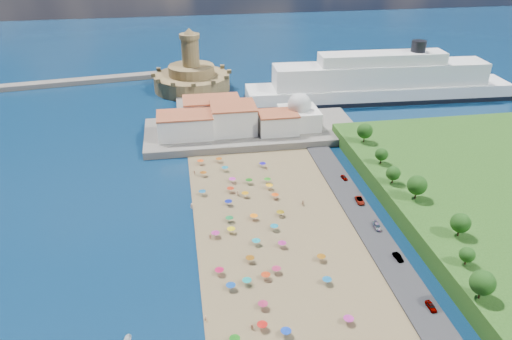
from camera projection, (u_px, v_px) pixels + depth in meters
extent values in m
plane|color=#071938|center=(256.00, 233.00, 148.33)|extent=(700.00, 700.00, 0.00)
cube|color=#59544C|center=(252.00, 131.00, 212.94)|extent=(90.00, 36.00, 3.00)
cube|color=#59544C|center=(196.00, 107.00, 240.54)|extent=(18.00, 70.00, 2.40)
cube|color=#59544C|center=(7.00, 88.00, 265.81)|extent=(199.03, 34.77, 2.60)
cube|color=silver|center=(185.00, 126.00, 202.65)|extent=(22.00, 14.00, 9.00)
cube|color=silver|center=(233.00, 119.00, 206.80)|extent=(18.00, 16.00, 11.00)
cube|color=silver|center=(278.00, 123.00, 206.58)|extent=(16.00, 12.00, 8.00)
cube|color=silver|center=(212.00, 111.00, 216.38)|extent=(24.00, 14.00, 10.00)
cube|color=silver|center=(299.00, 118.00, 211.51)|extent=(16.00, 16.00, 8.00)
sphere|color=silver|center=(299.00, 105.00, 208.73)|extent=(10.00, 10.00, 10.00)
cylinder|color=silver|center=(300.00, 96.00, 206.97)|extent=(1.20, 1.20, 1.60)
cylinder|color=olive|center=(192.00, 82.00, 265.49)|extent=(40.00, 40.00, 8.00)
cylinder|color=olive|center=(191.00, 70.00, 262.48)|extent=(24.00, 24.00, 5.00)
cylinder|color=olive|center=(190.00, 52.00, 258.09)|extent=(9.00, 9.00, 14.00)
cylinder|color=olive|center=(189.00, 36.00, 254.29)|extent=(10.40, 10.40, 2.40)
cone|color=olive|center=(189.00, 31.00, 253.04)|extent=(6.00, 6.00, 3.00)
cube|color=black|center=(378.00, 98.00, 252.34)|extent=(134.72, 24.74, 2.16)
cube|color=white|center=(378.00, 92.00, 250.99)|extent=(133.71, 24.31, 7.99)
cube|color=white|center=(380.00, 74.00, 246.68)|extent=(106.98, 19.80, 10.65)
cube|color=white|center=(382.00, 58.00, 242.99)|extent=(62.52, 14.65, 5.32)
cylinder|color=black|center=(419.00, 46.00, 242.51)|extent=(7.10, 7.10, 5.32)
cylinder|color=gray|center=(202.00, 193.00, 167.09)|extent=(0.07, 0.07, 2.00)
cone|color=#0E5386|center=(202.00, 190.00, 166.67)|extent=(2.50, 2.50, 0.60)
cylinder|color=gray|center=(280.00, 213.00, 155.62)|extent=(0.07, 0.07, 2.00)
cone|color=#83690B|center=(280.00, 211.00, 155.21)|extent=(2.50, 2.50, 0.60)
cylinder|color=gray|center=(275.00, 196.00, 165.05)|extent=(0.07, 0.07, 2.00)
cone|color=#E2450A|center=(275.00, 194.00, 164.63)|extent=(2.50, 2.50, 0.60)
cylinder|color=gray|center=(286.00, 333.00, 111.73)|extent=(0.07, 0.07, 2.00)
cone|color=#0E36BD|center=(286.00, 330.00, 111.31)|extent=(2.50, 2.50, 0.60)
cylinder|color=gray|center=(231.00, 287.00, 125.33)|extent=(0.07, 0.07, 2.00)
cone|color=#0C3F9C|center=(231.00, 284.00, 124.91)|extent=(2.50, 2.50, 0.60)
cylinder|color=gray|center=(216.00, 234.00, 145.57)|extent=(0.07, 0.07, 2.00)
cone|color=#B2267D|center=(215.00, 232.00, 145.15)|extent=(2.50, 2.50, 0.60)
cylinder|color=gray|center=(219.00, 160.00, 188.96)|extent=(0.07, 0.07, 2.00)
cone|color=#93450D|center=(219.00, 158.00, 188.55)|extent=(2.50, 2.50, 0.60)
cylinder|color=gray|center=(269.00, 187.00, 170.74)|extent=(0.07, 0.07, 2.00)
cone|color=#FDA70D|center=(269.00, 184.00, 170.32)|extent=(2.50, 2.50, 0.60)
cylinder|color=gray|center=(231.00, 230.00, 147.44)|extent=(0.07, 0.07, 2.00)
cone|color=yellow|center=(231.00, 228.00, 147.02)|extent=(2.50, 2.50, 0.60)
cylinder|color=gray|center=(228.00, 203.00, 161.34)|extent=(0.07, 0.07, 2.00)
cone|color=#0B168F|center=(228.00, 200.00, 160.92)|extent=(2.50, 2.50, 0.60)
cylinder|color=gray|center=(267.00, 180.00, 174.63)|extent=(0.07, 0.07, 2.00)
cone|color=#248317|center=(267.00, 178.00, 174.22)|extent=(2.50, 2.50, 0.60)
cylinder|color=gray|center=(263.00, 305.00, 119.44)|extent=(0.07, 0.07, 2.00)
cone|color=#9C2149|center=(263.00, 302.00, 119.02)|extent=(2.50, 2.50, 0.60)
cylinder|color=gray|center=(203.00, 174.00, 179.00)|extent=(0.07, 0.07, 2.00)
cone|color=#8E460C|center=(203.00, 172.00, 178.58)|extent=(2.50, 2.50, 0.60)
cylinder|color=gray|center=(249.00, 181.00, 174.08)|extent=(0.07, 0.07, 2.00)
cone|color=#166512|center=(249.00, 179.00, 173.67)|extent=(2.50, 2.50, 0.60)
cylinder|color=gray|center=(276.00, 270.00, 131.12)|extent=(0.07, 0.07, 2.00)
cone|color=#A9244C|center=(276.00, 267.00, 130.71)|extent=(2.50, 2.50, 0.60)
cylinder|color=gray|center=(348.00, 320.00, 115.12)|extent=(0.07, 0.07, 2.00)
cone|color=#AC258B|center=(349.00, 317.00, 114.70)|extent=(2.50, 2.50, 0.60)
cylinder|color=gray|center=(247.00, 282.00, 127.02)|extent=(0.07, 0.07, 2.00)
cone|color=#0F8B84|center=(247.00, 279.00, 126.60)|extent=(2.50, 2.50, 0.60)
cylinder|color=gray|center=(254.00, 217.00, 153.76)|extent=(0.07, 0.07, 2.00)
cone|color=orange|center=(254.00, 215.00, 153.34)|extent=(2.50, 2.50, 0.60)
cylinder|color=gray|center=(219.00, 271.00, 130.63)|extent=(0.07, 0.07, 2.00)
cone|color=#B80E3F|center=(219.00, 269.00, 130.21)|extent=(2.50, 2.50, 0.60)
cylinder|color=gray|center=(274.00, 227.00, 148.76)|extent=(0.07, 0.07, 2.00)
cone|color=#117B9D|center=(274.00, 225.00, 148.34)|extent=(2.50, 2.50, 0.60)
cylinder|color=gray|center=(230.00, 190.00, 168.82)|extent=(0.07, 0.07, 2.00)
cone|color=red|center=(230.00, 187.00, 168.41)|extent=(2.50, 2.50, 0.60)
cylinder|color=gray|center=(245.00, 195.00, 166.00)|extent=(0.07, 0.07, 2.00)
cone|color=orange|center=(245.00, 192.00, 165.59)|extent=(2.50, 2.50, 0.60)
cylinder|color=gray|center=(225.00, 169.00, 182.52)|extent=(0.07, 0.07, 2.00)
cone|color=#0E6581|center=(225.00, 167.00, 182.10)|extent=(2.50, 2.50, 0.60)
cylinder|color=gray|center=(235.00, 340.00, 109.75)|extent=(0.07, 0.07, 2.00)
cone|color=#156A12|center=(235.00, 337.00, 109.33)|extent=(2.50, 2.50, 0.60)
cylinder|color=gray|center=(263.00, 165.00, 185.43)|extent=(0.07, 0.07, 2.00)
cone|color=#180CA5|center=(263.00, 163.00, 185.02)|extent=(2.50, 2.50, 0.60)
cylinder|color=gray|center=(262.00, 326.00, 113.47)|extent=(0.07, 0.07, 2.00)
cone|color=red|center=(262.00, 323.00, 113.05)|extent=(2.50, 2.50, 0.60)
cylinder|color=gray|center=(327.00, 281.00, 127.31)|extent=(0.07, 0.07, 2.00)
cone|color=#11629D|center=(327.00, 278.00, 126.89)|extent=(2.50, 2.50, 0.60)
cylinder|color=gray|center=(229.00, 219.00, 152.69)|extent=(0.07, 0.07, 2.00)
cone|color=#137033|center=(229.00, 217.00, 152.27)|extent=(2.50, 2.50, 0.60)
cylinder|color=gray|center=(321.00, 258.00, 135.70)|extent=(0.07, 0.07, 2.00)
cone|color=#91540D|center=(321.00, 255.00, 135.28)|extent=(2.50, 2.50, 0.60)
cylinder|color=gray|center=(250.00, 259.00, 135.17)|extent=(0.07, 0.07, 2.00)
cone|color=#7E470B|center=(250.00, 257.00, 134.75)|extent=(2.50, 2.50, 0.60)
cylinder|color=gray|center=(266.00, 276.00, 128.96)|extent=(0.07, 0.07, 2.00)
cone|color=red|center=(266.00, 273.00, 128.54)|extent=(2.50, 2.50, 0.60)
cylinder|color=gray|center=(232.00, 180.00, 174.78)|extent=(0.07, 0.07, 2.00)
cone|color=#C72AAF|center=(232.00, 178.00, 174.37)|extent=(2.50, 2.50, 0.60)
cylinder|color=gray|center=(282.00, 244.00, 141.18)|extent=(0.07, 0.07, 2.00)
cone|color=#9E2273|center=(282.00, 242.00, 140.77)|extent=(2.50, 2.50, 0.60)
cylinder|color=gray|center=(200.00, 162.00, 187.39)|extent=(0.07, 0.07, 2.00)
cone|color=#EF460A|center=(200.00, 160.00, 186.97)|extent=(2.50, 2.50, 0.60)
cylinder|color=gray|center=(256.00, 242.00, 142.17)|extent=(0.07, 0.07, 2.00)
cone|color=teal|center=(256.00, 240.00, 141.75)|extent=(2.50, 2.50, 0.60)
imported|color=tan|center=(252.00, 327.00, 113.54)|extent=(1.52, 1.07, 1.58)
imported|color=tan|center=(303.00, 203.00, 161.53)|extent=(1.58, 1.68, 1.89)
imported|color=tan|center=(283.00, 213.00, 156.02)|extent=(0.70, 0.65, 1.60)
imported|color=tan|center=(195.00, 172.00, 180.18)|extent=(1.13, 0.74, 1.79)
imported|color=tan|center=(192.00, 206.00, 159.73)|extent=(1.36, 1.25, 1.84)
imported|color=tan|center=(238.00, 193.00, 166.84)|extent=(1.14, 1.15, 1.88)
imported|color=tan|center=(210.00, 237.00, 144.77)|extent=(0.93, 0.79, 1.68)
imported|color=tan|center=(206.00, 318.00, 115.85)|extent=(0.71, 0.71, 1.66)
imported|color=tan|center=(267.00, 168.00, 183.01)|extent=(1.30, 1.04, 1.75)
imported|color=gray|center=(377.00, 226.00, 149.12)|extent=(2.14, 4.82, 1.37)
imported|color=gray|center=(431.00, 306.00, 119.06)|extent=(1.67, 3.91, 1.32)
imported|color=gray|center=(398.00, 257.00, 135.88)|extent=(1.85, 4.21, 1.35)
imported|color=gray|center=(344.00, 177.00, 176.48)|extent=(1.99, 3.71, 1.20)
imported|color=gray|center=(360.00, 200.00, 162.35)|extent=(2.79, 5.31, 1.42)
cylinder|color=#382314|center=(480.00, 292.00, 114.09)|extent=(0.50, 0.50, 3.24)
sphere|color=#14380F|center=(483.00, 283.00, 112.74)|extent=(5.84, 5.84, 5.84)
cylinder|color=#382314|center=(466.00, 261.00, 125.21)|extent=(0.50, 0.50, 2.22)
sphere|color=#14380F|center=(467.00, 254.00, 124.29)|extent=(3.99, 3.99, 3.99)
cylinder|color=#382314|center=(459.00, 231.00, 136.08)|extent=(0.50, 0.50, 3.05)
sphere|color=#14380F|center=(461.00, 223.00, 134.81)|extent=(5.48, 5.48, 5.48)
cylinder|color=#382314|center=(416.00, 194.00, 153.71)|extent=(0.50, 0.50, 3.41)
sphere|color=#14380F|center=(417.00, 185.00, 152.29)|extent=(6.14, 6.14, 6.14)
cylinder|color=#382314|center=(392.00, 180.00, 162.58)|extent=(0.50, 0.50, 2.61)
sphere|color=#14380F|center=(393.00, 173.00, 161.49)|extent=(4.71, 4.71, 4.71)
cylinder|color=#382314|center=(381.00, 160.00, 175.41)|extent=(0.50, 0.50, 2.54)
sphere|color=#14380F|center=(382.00, 154.00, 174.35)|extent=(4.57, 4.57, 4.57)
cylinder|color=#382314|center=(364.00, 138.00, 191.39)|extent=(0.50, 0.50, 3.33)
sphere|color=#14380F|center=(365.00, 131.00, 190.00)|extent=(5.99, 5.99, 5.99)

